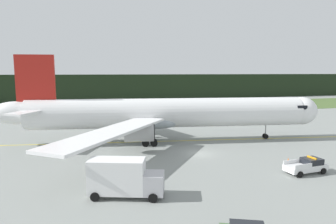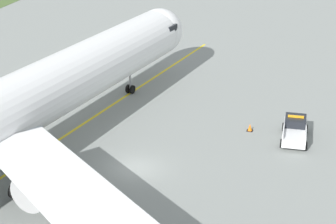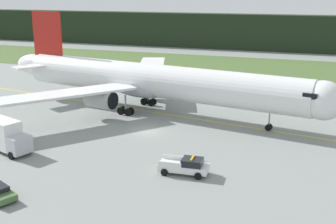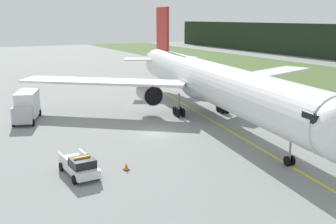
{
  "view_description": "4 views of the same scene",
  "coord_description": "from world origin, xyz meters",
  "px_view_note": "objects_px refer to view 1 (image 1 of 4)",
  "views": [
    {
      "loc": [
        -16.97,
        -40.47,
        12.21
      ],
      "look_at": [
        -2.0,
        10.56,
        5.06
      ],
      "focal_mm": 31.85,
      "sensor_mm": 36.0,
      "label": 1
    },
    {
      "loc": [
        -40.18,
        -14.66,
        23.16
      ],
      "look_at": [
        4.93,
        -1.16,
        3.02
      ],
      "focal_mm": 63.88,
      "sensor_mm": 36.0,
      "label": 2
    },
    {
      "loc": [
        21.55,
        -51.91,
        18.65
      ],
      "look_at": [
        2.88,
        0.28,
        3.0
      ],
      "focal_mm": 46.42,
      "sensor_mm": 36.0,
      "label": 3
    },
    {
      "loc": [
        42.36,
        -20.41,
        13.36
      ],
      "look_at": [
        1.72,
        0.72,
        2.82
      ],
      "focal_mm": 44.29,
      "sensor_mm": 36.0,
      "label": 4
    }
  ],
  "objects_px": {
    "airliner": "(163,114)",
    "ops_pickup_truck": "(307,166)",
    "catering_truck": "(123,177)",
    "apron_cone": "(288,160)"
  },
  "relations": [
    {
      "from": "ops_pickup_truck",
      "to": "catering_truck",
      "type": "bearing_deg",
      "value": -178.17
    },
    {
      "from": "airliner",
      "to": "apron_cone",
      "type": "distance_m",
      "value": 21.8
    },
    {
      "from": "airliner",
      "to": "catering_truck",
      "type": "relative_size",
      "value": 7.45
    },
    {
      "from": "catering_truck",
      "to": "apron_cone",
      "type": "distance_m",
      "value": 23.47
    },
    {
      "from": "airliner",
      "to": "catering_truck",
      "type": "distance_m",
      "value": 24.2
    },
    {
      "from": "apron_cone",
      "to": "ops_pickup_truck",
      "type": "bearing_deg",
      "value": -97.8
    },
    {
      "from": "ops_pickup_truck",
      "to": "catering_truck",
      "type": "xyz_separation_m",
      "value": [
        -22.36,
        -0.72,
        1.08
      ]
    },
    {
      "from": "airliner",
      "to": "ops_pickup_truck",
      "type": "height_order",
      "value": "airliner"
    },
    {
      "from": "catering_truck",
      "to": "apron_cone",
      "type": "bearing_deg",
      "value": 11.78
    },
    {
      "from": "airliner",
      "to": "apron_cone",
      "type": "xyz_separation_m",
      "value": [
        12.82,
        -17.01,
        -4.65
      ]
    }
  ]
}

